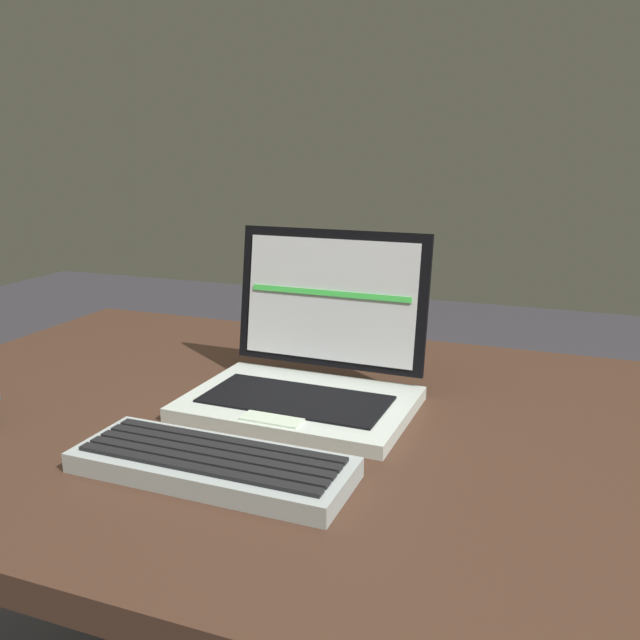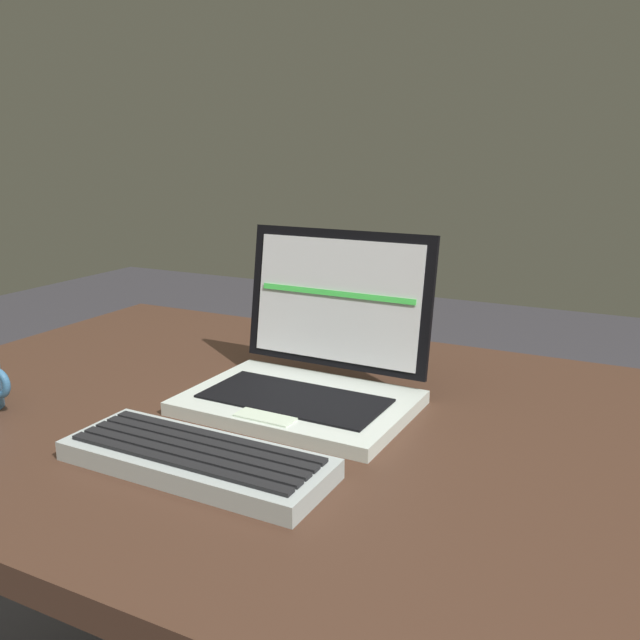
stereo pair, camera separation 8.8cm
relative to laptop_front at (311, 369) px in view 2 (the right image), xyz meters
The scene contains 3 objects.
desk 0.13m from the laptop_front, 58.15° to the right, with size 1.30×0.81×0.74m.
laptop_front is the anchor object (origin of this frame).
external_keyboard 0.24m from the laptop_front, 94.42° to the right, with size 0.31×0.12×0.03m.
Camera 2 is at (0.37, -0.73, 1.08)m, focal length 37.28 mm.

